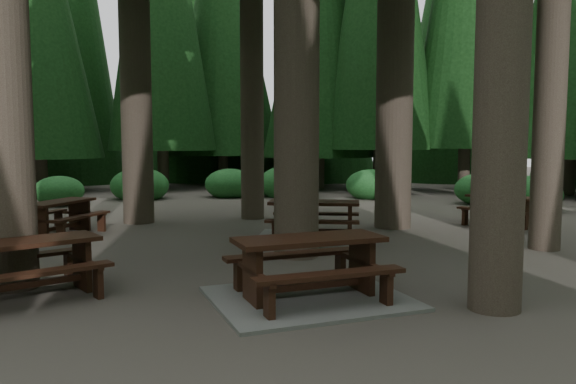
% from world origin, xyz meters
% --- Properties ---
extents(ground, '(80.00, 80.00, 0.00)m').
position_xyz_m(ground, '(0.00, 0.00, 0.00)').
color(ground, '#504B41').
rests_on(ground, ground).
extents(picnic_table_a, '(3.32, 3.20, 0.87)m').
position_xyz_m(picnic_table_a, '(1.60, -2.64, 0.31)').
color(picnic_table_a, gray).
rests_on(picnic_table_a, ground).
extents(picnic_table_b, '(1.56, 1.90, 0.79)m').
position_xyz_m(picnic_table_b, '(-5.01, 1.26, 0.52)').
color(picnic_table_b, black).
rests_on(picnic_table_b, ground).
extents(picnic_table_c, '(2.73, 2.35, 0.85)m').
position_xyz_m(picnic_table_c, '(0.80, 2.02, 0.30)').
color(picnic_table_c, gray).
rests_on(picnic_table_c, ground).
extents(picnic_table_d, '(2.27, 2.19, 0.77)m').
position_xyz_m(picnic_table_d, '(5.13, 5.08, 0.51)').
color(picnic_table_d, black).
rests_on(picnic_table_d, ground).
extents(picnic_table_e, '(2.33, 2.40, 0.81)m').
position_xyz_m(picnic_table_e, '(-2.20, -3.41, 0.54)').
color(picnic_table_e, black).
rests_on(picnic_table_e, ground).
extents(shrub_ring, '(23.86, 24.64, 1.49)m').
position_xyz_m(shrub_ring, '(0.70, 0.75, 0.40)').
color(shrub_ring, '#216028').
rests_on(shrub_ring, ground).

